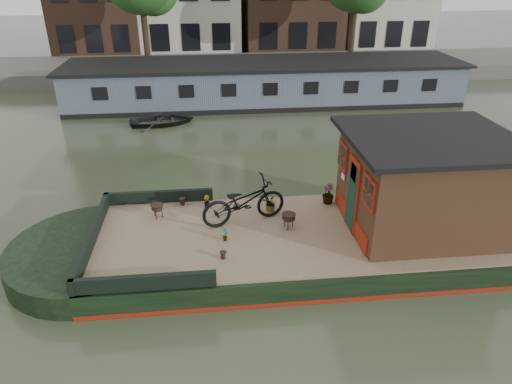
{
  "coord_description": "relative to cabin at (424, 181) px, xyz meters",
  "views": [
    {
      "loc": [
        -2.98,
        -9.61,
        6.73
      ],
      "look_at": [
        -1.91,
        0.5,
        1.55
      ],
      "focal_mm": 32.0,
      "sensor_mm": 36.0,
      "label": 1
    }
  ],
  "objects": [
    {
      "name": "quay",
      "position": [
        -2.19,
        20.5,
        -1.43
      ],
      "size": [
        60.0,
        6.0,
        0.9
      ],
      "primitive_type": "cube",
      "color": "#47443F",
      "rests_on": "ground"
    },
    {
      "name": "potted_plant_d",
      "position": [
        -1.99,
        1.38,
        -0.94
      ],
      "size": [
        0.43,
        0.43,
        0.58
      ],
      "primitive_type": "imported",
      "rotation": [
        0.0,
        0.0,
        5.12
      ],
      "color": "brown",
      "rests_on": "houseboat_deck"
    },
    {
      "name": "houseboat_deck",
      "position": [
        -2.19,
        0.0,
        -1.25
      ],
      "size": [
        11.8,
        3.8,
        0.05
      ],
      "primitive_type": "cube",
      "color": "#917659",
      "rests_on": "houseboat_hull"
    },
    {
      "name": "potted_plant_b",
      "position": [
        -5.36,
        1.5,
        -1.06
      ],
      "size": [
        0.22,
        0.23,
        0.34
      ],
      "primitive_type": "imported",
      "rotation": [
        0.0,
        0.0,
        1.99
      ],
      "color": "maroon",
      "rests_on": "houseboat_deck"
    },
    {
      "name": "dinghy",
      "position": [
        -7.33,
        10.85,
        -1.58
      ],
      "size": [
        3.15,
        2.45,
        0.6
      ],
      "primitive_type": "imported",
      "rotation": [
        0.0,
        0.0,
        1.71
      ],
      "color": "black",
      "rests_on": "ground"
    },
    {
      "name": "ground",
      "position": [
        -2.19,
        0.0,
        -1.88
      ],
      "size": [
        120.0,
        120.0,
        0.0
      ],
      "primitive_type": "plane",
      "color": "#2E3723",
      "rests_on": "ground"
    },
    {
      "name": "brazier_rear",
      "position": [
        -6.65,
        1.06,
        -1.03
      ],
      "size": [
        0.48,
        0.48,
        0.39
      ],
      "primitive_type": null,
      "rotation": [
        0.0,
        0.0,
        -0.43
      ],
      "color": "black",
      "rests_on": "houseboat_deck"
    },
    {
      "name": "cabin",
      "position": [
        0.0,
        0.0,
        0.0
      ],
      "size": [
        4.0,
        3.5,
        2.42
      ],
      "color": "#302012",
      "rests_on": "houseboat_deck"
    },
    {
      "name": "potted_plant_a",
      "position": [
        -4.94,
        -0.25,
        -1.05
      ],
      "size": [
        0.22,
        0.23,
        0.36
      ],
      "primitive_type": "imported",
      "rotation": [
        0.0,
        0.0,
        0.89
      ],
      "color": "brown",
      "rests_on": "houseboat_deck"
    },
    {
      "name": "bow_bulwark",
      "position": [
        -7.25,
        0.0,
        -1.05
      ],
      "size": [
        3.0,
        4.0,
        0.35
      ],
      "color": "black",
      "rests_on": "houseboat_deck"
    },
    {
      "name": "far_houseboat",
      "position": [
        -2.19,
        14.0,
        -0.91
      ],
      "size": [
        20.4,
        4.4,
        2.11
      ],
      "color": "#535B6E",
      "rests_on": "ground"
    },
    {
      "name": "brazier_front",
      "position": [
        -3.31,
        0.17,
        -1.02
      ],
      "size": [
        0.39,
        0.39,
        0.41
      ],
      "primitive_type": null,
      "rotation": [
        0.0,
        0.0,
        -0.02
      ],
      "color": "black",
      "rests_on": "houseboat_deck"
    },
    {
      "name": "potted_plant_c",
      "position": [
        -3.66,
        1.09,
        -1.0
      ],
      "size": [
        0.51,
        0.47,
        0.46
      ],
      "primitive_type": "imported",
      "rotation": [
        0.0,
        0.0,
        3.48
      ],
      "color": "brown",
      "rests_on": "houseboat_deck"
    },
    {
      "name": "houseboat_hull",
      "position": [
        -3.52,
        0.0,
        -1.6
      ],
      "size": [
        14.01,
        4.02,
        0.6
      ],
      "color": "black",
      "rests_on": "ground"
    },
    {
      "name": "bollard_port",
      "position": [
        -6.03,
        1.7,
        -1.12
      ],
      "size": [
        0.18,
        0.18,
        0.21
      ],
      "primitive_type": "cylinder",
      "color": "black",
      "rests_on": "houseboat_deck"
    },
    {
      "name": "bollard_stbd",
      "position": [
        -5.01,
        -0.99,
        -1.14
      ],
      "size": [
        0.16,
        0.16,
        0.18
      ],
      "primitive_type": "cylinder",
      "color": "black",
      "rests_on": "houseboat_deck"
    },
    {
      "name": "bicycle",
      "position": [
        -4.4,
        0.62,
        -0.64
      ],
      "size": [
        2.35,
        1.35,
        1.17
      ],
      "primitive_type": "imported",
      "rotation": [
        0.0,
        0.0,
        1.85
      ],
      "color": "black",
      "rests_on": "houseboat_deck"
    }
  ]
}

